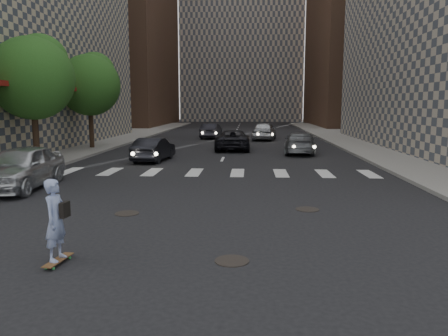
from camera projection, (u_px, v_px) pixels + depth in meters
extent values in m
plane|color=black|center=(190.00, 226.00, 11.37)|extent=(160.00, 160.00, 0.00)
cube|color=gray|center=(30.00, 147.00, 31.94)|extent=(13.00, 80.00, 0.15)
cube|color=gray|center=(436.00, 149.00, 30.28)|extent=(13.00, 80.00, 0.15)
cube|color=maroon|center=(5.00, 84.00, 21.25)|extent=(1.60, 14.00, 0.25)
cube|color=black|center=(423.00, 125.00, 24.27)|extent=(0.30, 18.00, 4.00)
cylinder|color=#382619|center=(36.00, 135.00, 22.55)|extent=(0.32, 0.32, 2.80)
sphere|color=#234A18|center=(32.00, 78.00, 22.13)|extent=(4.20, 4.20, 4.20)
sphere|color=#234A18|center=(41.00, 61.00, 22.58)|extent=(2.80, 2.80, 2.80)
cylinder|color=#382619|center=(91.00, 127.00, 30.45)|extent=(0.32, 0.32, 2.80)
sphere|color=#234A18|center=(89.00, 85.00, 30.03)|extent=(4.20, 4.20, 4.20)
sphere|color=#234A18|center=(95.00, 72.00, 30.48)|extent=(2.80, 2.80, 2.80)
cylinder|color=black|center=(232.00, 261.00, 8.83)|extent=(0.70, 0.70, 0.02)
cylinder|color=black|center=(127.00, 213.00, 12.67)|extent=(0.70, 0.70, 0.02)
cylinder|color=black|center=(307.00, 209.00, 13.15)|extent=(0.70, 0.70, 0.02)
cube|color=brown|center=(58.00, 260.00, 8.68)|extent=(0.31, 0.88, 0.02)
cylinder|color=green|center=(46.00, 268.00, 8.40)|extent=(0.04, 0.06, 0.06)
cylinder|color=green|center=(53.00, 268.00, 8.37)|extent=(0.04, 0.06, 0.06)
cylinder|color=green|center=(63.00, 257.00, 9.00)|extent=(0.04, 0.06, 0.06)
cylinder|color=green|center=(70.00, 257.00, 8.97)|extent=(0.04, 0.06, 0.06)
imported|color=#9AAFE0|center=(56.00, 220.00, 8.56)|extent=(0.45, 0.63, 1.63)
cube|color=black|center=(65.00, 210.00, 8.54)|extent=(0.13, 0.28, 0.31)
imported|color=silver|center=(21.00, 167.00, 16.30)|extent=(2.19, 4.89, 1.63)
imported|color=black|center=(154.00, 149.00, 24.33)|extent=(1.80, 4.11, 1.31)
imported|color=slate|center=(300.00, 143.00, 27.97)|extent=(2.45, 4.92, 1.37)
imported|color=black|center=(233.00, 140.00, 30.30)|extent=(2.30, 4.99, 1.39)
imported|color=#A7AAAE|center=(264.00, 131.00, 38.74)|extent=(2.48, 4.93, 1.61)
imported|color=black|center=(211.00, 131.00, 40.43)|extent=(1.84, 4.34, 1.39)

